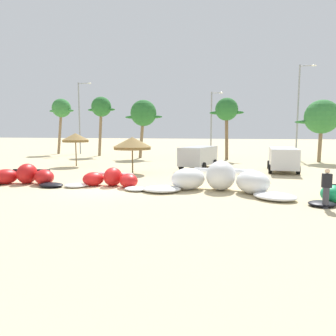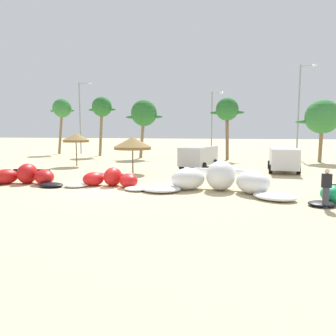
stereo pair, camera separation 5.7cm
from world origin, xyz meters
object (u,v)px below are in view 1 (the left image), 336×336
object	(u,v)px
kite_left	(25,177)
palm_left_of_gap	(143,114)
beach_umbrella_middle	(132,143)
lamppost_west	(80,114)
person_near_kites	(326,188)
palm_leftmost	(61,109)
palm_center_left	(227,110)
lamppost_west_center	(212,120)
beach_umbrella_near_van	(75,138)
parked_van	(283,157)
kite_center	(219,180)
palm_left	(101,108)
parked_car_second	(199,156)
palm_center_right	(322,117)
kite_left_of_center	(111,180)
lamppost_east_center	(299,107)

from	to	relation	value
kite_left	palm_left_of_gap	bearing A→B (deg)	88.36
beach_umbrella_middle	lamppost_west	size ratio (longest dim) A/B	0.29
person_near_kites	palm_leftmost	world-z (taller)	palm_leftmost
palm_center_left	lamppost_west_center	size ratio (longest dim) A/B	0.85
beach_umbrella_near_van	parked_van	distance (m)	17.86
kite_center	palm_left	xyz separation A→B (m)	(-17.09, 20.94, 5.53)
beach_umbrella_near_van	palm_left	size ratio (longest dim) A/B	0.39
kite_center	person_near_kites	size ratio (longest dim) A/B	4.85
lamppost_west	lamppost_west_center	distance (m)	18.55
parked_car_second	palm_center_right	size ratio (longest dim) A/B	0.78
parked_car_second	lamppost_west_center	xyz separation A→B (m)	(-0.54, 13.69, 3.45)
parked_van	palm_center_left	world-z (taller)	palm_center_left
beach_umbrella_near_van	lamppost_west_center	bearing A→B (deg)	54.35
kite_left	kite_center	size ratio (longest dim) A/B	0.71
beach_umbrella_near_van	parked_car_second	distance (m)	11.22
kite_left_of_center	palm_center_left	world-z (taller)	palm_center_left
beach_umbrella_middle	parked_van	size ratio (longest dim) A/B	0.53
person_near_kites	lamppost_east_center	distance (m)	25.84
kite_left	beach_umbrella_near_van	world-z (taller)	beach_umbrella_near_van
palm_left_of_gap	palm_center_right	bearing A→B (deg)	-0.89
kite_left_of_center	kite_center	bearing A→B (deg)	1.12
kite_center	palm_left	size ratio (longest dim) A/B	1.04
lamppost_west	kite_center	bearing A→B (deg)	-47.53
parked_car_second	palm_leftmost	size ratio (longest dim) A/B	0.64
palm_center_left	palm_center_right	bearing A→B (deg)	-4.01
beach_umbrella_near_van	parked_car_second	world-z (taller)	beach_umbrella_near_van
kite_left_of_center	lamppost_west_center	distance (m)	24.45
kite_left_of_center	kite_center	world-z (taller)	kite_center
beach_umbrella_near_van	kite_center	bearing A→B (deg)	-33.47
palm_center_right	kite_center	bearing A→B (deg)	-114.13
palm_left	palm_center_left	world-z (taller)	palm_left
palm_center_right	palm_center_left	bearing A→B (deg)	175.99
lamppost_east_center	parked_van	bearing A→B (deg)	-102.23
parked_van	lamppost_west	size ratio (longest dim) A/B	0.54
beach_umbrella_near_van	lamppost_east_center	bearing A→B (deg)	33.48
kite_left_of_center	palm_left	bearing A→B (deg)	117.66
parked_car_second	lamppost_west	size ratio (longest dim) A/B	0.50
palm_leftmost	palm_center_right	world-z (taller)	palm_leftmost
person_near_kites	palm_left_of_gap	distance (m)	26.84
person_near_kites	parked_car_second	bearing A→B (deg)	119.68
kite_left	lamppost_east_center	world-z (taller)	lamppost_east_center
parked_car_second	person_near_kites	xyz separation A→B (m)	(7.21, -12.66, -0.27)
palm_leftmost	palm_left_of_gap	bearing A→B (deg)	-15.40
beach_umbrella_middle	palm_center_right	xyz separation A→B (m)	(15.42, 13.10, 2.33)
kite_center	beach_umbrella_near_van	distance (m)	16.64
palm_left	palm_left_of_gap	size ratio (longest dim) A/B	1.11
person_near_kites	palm_center_right	distance (m)	22.01
kite_left	parked_van	bearing A→B (deg)	34.48
lamppost_west_center	palm_left_of_gap	bearing A→B (deg)	-147.91
beach_umbrella_near_van	person_near_kites	size ratio (longest dim) A/B	1.84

